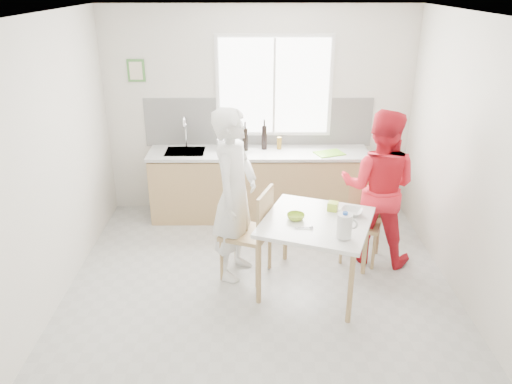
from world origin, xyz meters
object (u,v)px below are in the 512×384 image
dining_table (316,228)px  wine_bottle_a (264,137)px  bowl_green (296,217)px  bowl_white (352,212)px  person_white (235,195)px  chair_far (363,217)px  person_red (378,188)px  chair_left (253,230)px  milk_jug (345,225)px  wine_bottle_b (245,139)px

dining_table → wine_bottle_a: wine_bottle_a is taller
dining_table → bowl_green: bearing=173.7°
bowl_white → person_white: bearing=171.7°
dining_table → chair_far: size_ratio=1.45×
person_red → bowl_white: 0.61m
person_white → person_red: person_white is taller
dining_table → bowl_white: (0.37, 0.13, 0.11)m
chair_left → person_white: bearing=-90.0°
milk_jug → wine_bottle_a: bearing=127.9°
person_red → bowl_white: (-0.37, -0.48, -0.06)m
chair_left → milk_jug: milk_jug is taller
dining_table → bowl_white: bowl_white is taller
person_red → bowl_white: bearing=72.4°
dining_table → person_white: person_white is taller
bowl_white → bowl_green: bearing=-169.4°
person_white → person_red: size_ratio=1.05×
person_white → bowl_green: 0.68m
chair_left → bowl_white: bearing=104.4°
dining_table → chair_far: (0.61, 0.65, -0.20)m
chair_far → person_white: (-1.43, -0.34, 0.42)m
chair_far → milk_jug: (-0.41, -1.02, 0.42)m
person_white → bowl_white: person_white is taller
dining_table → person_red: (0.74, 0.61, 0.17)m
person_red → milk_jug: size_ratio=6.99×
bowl_green → bowl_white: 0.58m
chair_far → person_white: 1.53m
chair_far → person_red: 0.40m
milk_jug → wine_bottle_a: 2.29m
chair_far → wine_bottle_a: wine_bottle_a is taller
person_white → wine_bottle_a: size_ratio=5.75×
bowl_green → wine_bottle_b: size_ratio=0.59×
chair_left → person_white: 0.41m
wine_bottle_a → wine_bottle_b: size_ratio=1.07×
chair_far → wine_bottle_a: size_ratio=2.81×
dining_table → bowl_green: bowl_green is taller
person_white → wine_bottle_a: bearing=7.8°
wine_bottle_b → bowl_green: bearing=-73.2°
person_red → bowl_white: person_red is taller
bowl_white → wine_bottle_b: wine_bottle_b is taller
chair_left → wine_bottle_b: size_ratio=3.37×
bowl_white → wine_bottle_a: size_ratio=0.68×
wine_bottle_b → bowl_white: bearing=-56.1°
bowl_green → wine_bottle_a: size_ratio=0.56×
dining_table → chair_left: 0.69m
person_white → bowl_white: bearing=-78.0°
bowl_green → dining_table: bearing=-6.3°
wine_bottle_b → person_red: bearing=-38.0°
person_white → wine_bottle_a: (0.34, 1.50, 0.16)m
chair_left → person_white: person_white is taller
dining_table → wine_bottle_b: wine_bottle_b is taller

